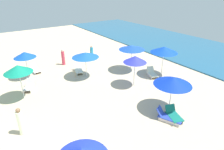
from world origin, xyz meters
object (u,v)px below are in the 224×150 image
(lounge_chair_1_0, at_px, (168,117))
(umbrella_8, at_px, (18,69))
(umbrella_6, at_px, (164,50))
(beachgoer_0, at_px, (21,122))
(umbrella_1, at_px, (173,81))
(lounge_chair_2_0, at_px, (35,70))
(lounge_chair_4_0, at_px, (79,70))
(beachgoer_1, at_px, (63,57))
(lounge_chair_6_0, at_px, (152,73))
(beachgoer_2, at_px, (92,53))
(umbrella_2, at_px, (25,55))
(lounge_chair_8_0, at_px, (29,86))
(umbrella_5, at_px, (135,59))
(lounge_chair_1_1, at_px, (173,115))
(umbrella_4, at_px, (85,55))
(umbrella_9, at_px, (132,48))

(lounge_chair_1_0, xyz_separation_m, umbrella_8, (-7.57, -6.58, 2.06))
(umbrella_6, distance_m, beachgoer_0, 12.22)
(umbrella_1, height_order, lounge_chair_2_0, umbrella_1)
(lounge_chair_4_0, bearing_deg, beachgoer_1, 114.17)
(umbrella_6, bearing_deg, lounge_chair_6_0, -107.57)
(beachgoer_1, xyz_separation_m, beachgoer_2, (0.35, 3.11, -0.04))
(umbrella_2, bearing_deg, beachgoer_2, 97.36)
(lounge_chair_1_0, height_order, beachgoer_2, beachgoer_2)
(lounge_chair_2_0, distance_m, lounge_chair_8_0, 3.46)
(umbrella_2, relative_size, lounge_chair_6_0, 1.54)
(lounge_chair_4_0, relative_size, beachgoer_0, 0.96)
(lounge_chair_4_0, bearing_deg, lounge_chair_2_0, 159.97)
(lounge_chair_2_0, xyz_separation_m, umbrella_6, (7.16, 9.29, 2.16))
(lounge_chair_4_0, bearing_deg, lounge_chair_8_0, -154.14)
(lounge_chair_2_0, bearing_deg, umbrella_2, -137.00)
(umbrella_1, height_order, lounge_chair_1_0, umbrella_1)
(lounge_chair_1_0, xyz_separation_m, umbrella_5, (-4.66, 1.25, 2.01))
(umbrella_5, xyz_separation_m, beachgoer_2, (-7.20, 0.11, -1.54))
(umbrella_1, distance_m, lounge_chair_1_1, 2.08)
(lounge_chair_8_0, bearing_deg, lounge_chair_1_0, -25.95)
(lounge_chair_2_0, height_order, beachgoer_0, beachgoer_0)
(umbrella_8, distance_m, beachgoer_2, 9.17)
(lounge_chair_1_1, distance_m, umbrella_8, 10.54)
(lounge_chair_1_1, bearing_deg, beachgoer_0, 173.43)
(umbrella_2, bearing_deg, lounge_chair_2_0, 140.02)
(umbrella_4, relative_size, umbrella_9, 0.95)
(umbrella_1, xyz_separation_m, beachgoer_2, (-11.10, 0.40, -1.37))
(lounge_chair_1_0, height_order, umbrella_8, umbrella_8)
(lounge_chair_1_0, distance_m, umbrella_5, 5.22)
(lounge_chair_1_1, distance_m, umbrella_6, 6.77)
(umbrella_5, xyz_separation_m, lounge_chair_6_0, (-0.40, 2.48, -2.00))
(beachgoer_2, bearing_deg, beachgoer_1, -61.84)
(umbrella_6, bearing_deg, umbrella_2, -121.58)
(lounge_chair_4_0, height_order, lounge_chair_6_0, lounge_chair_6_0)
(lounge_chair_4_0, distance_m, lounge_chair_8_0, 4.69)
(umbrella_4, bearing_deg, lounge_chair_1_0, 7.97)
(beachgoer_0, bearing_deg, umbrella_1, 125.02)
(umbrella_6, distance_m, beachgoer_1, 9.93)
(umbrella_5, distance_m, beachgoer_2, 7.36)
(lounge_chair_6_0, height_order, lounge_chair_8_0, lounge_chair_8_0)
(umbrella_6, height_order, beachgoer_1, umbrella_6)
(lounge_chair_1_1, distance_m, umbrella_9, 7.92)
(lounge_chair_2_0, distance_m, umbrella_6, 11.92)
(umbrella_9, xyz_separation_m, beachgoer_2, (-4.71, -1.62, -1.53))
(umbrella_9, height_order, beachgoer_0, umbrella_9)
(umbrella_1, distance_m, beachgoer_0, 9.02)
(lounge_chair_6_0, xyz_separation_m, lounge_chair_8_0, (-3.65, -9.67, 0.01))
(lounge_chair_8_0, bearing_deg, umbrella_8, -89.93)
(lounge_chair_4_0, xyz_separation_m, umbrella_9, (2.42, 4.32, 2.01))
(umbrella_8, distance_m, lounge_chair_8_0, 2.42)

